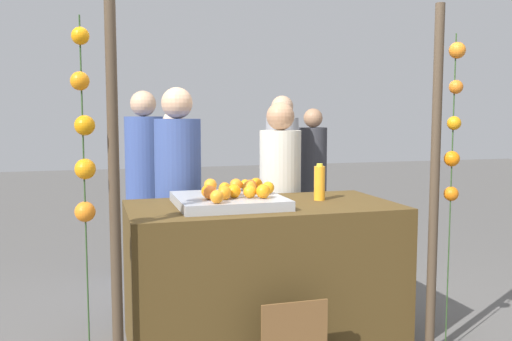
{
  "coord_description": "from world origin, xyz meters",
  "views": [
    {
      "loc": [
        -1.03,
        -3.39,
        1.47
      ],
      "look_at": [
        0.0,
        0.15,
        1.1
      ],
      "focal_mm": 39.71,
      "sensor_mm": 36.0,
      "label": 1
    }
  ],
  "objects_px": {
    "orange_0": "(249,187)",
    "vendor_left": "(178,211)",
    "orange_1": "(217,197)",
    "stall_counter": "(263,274)",
    "vendor_right": "(280,212)",
    "juice_bottle": "(320,183)"
  },
  "relations": [
    {
      "from": "stall_counter",
      "to": "orange_1",
      "type": "bearing_deg",
      "value": -143.63
    },
    {
      "from": "juice_bottle",
      "to": "vendor_left",
      "type": "xyz_separation_m",
      "value": [
        -0.85,
        0.59,
        -0.24
      ]
    },
    {
      "from": "vendor_left",
      "to": "vendor_right",
      "type": "bearing_deg",
      "value": -1.41
    },
    {
      "from": "stall_counter",
      "to": "vendor_right",
      "type": "relative_size",
      "value": 1.09
    },
    {
      "from": "orange_1",
      "to": "juice_bottle",
      "type": "relative_size",
      "value": 0.32
    },
    {
      "from": "stall_counter",
      "to": "orange_1",
      "type": "height_order",
      "value": "orange_1"
    },
    {
      "from": "vendor_left",
      "to": "juice_bottle",
      "type": "bearing_deg",
      "value": -34.8
    },
    {
      "from": "vendor_left",
      "to": "vendor_right",
      "type": "relative_size",
      "value": 1.07
    },
    {
      "from": "stall_counter",
      "to": "juice_bottle",
      "type": "height_order",
      "value": "juice_bottle"
    },
    {
      "from": "orange_0",
      "to": "vendor_right",
      "type": "bearing_deg",
      "value": 55.25
    },
    {
      "from": "orange_1",
      "to": "vendor_left",
      "type": "relative_size",
      "value": 0.05
    },
    {
      "from": "stall_counter",
      "to": "juice_bottle",
      "type": "bearing_deg",
      "value": 8.18
    },
    {
      "from": "juice_bottle",
      "to": "vendor_right",
      "type": "height_order",
      "value": "vendor_right"
    },
    {
      "from": "juice_bottle",
      "to": "vendor_left",
      "type": "distance_m",
      "value": 1.06
    },
    {
      "from": "orange_0",
      "to": "stall_counter",
      "type": "bearing_deg",
      "value": -34.91
    },
    {
      "from": "orange_0",
      "to": "vendor_left",
      "type": "bearing_deg",
      "value": 121.43
    },
    {
      "from": "vendor_right",
      "to": "vendor_left",
      "type": "bearing_deg",
      "value": 178.59
    },
    {
      "from": "orange_1",
      "to": "vendor_left",
      "type": "distance_m",
      "value": 0.94
    },
    {
      "from": "orange_0",
      "to": "orange_1",
      "type": "relative_size",
      "value": 1.11
    },
    {
      "from": "orange_1",
      "to": "vendor_left",
      "type": "bearing_deg",
      "value": 95.5
    },
    {
      "from": "stall_counter",
      "to": "juice_bottle",
      "type": "distance_m",
      "value": 0.7
    },
    {
      "from": "juice_bottle",
      "to": "vendor_right",
      "type": "distance_m",
      "value": 0.65
    }
  ]
}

